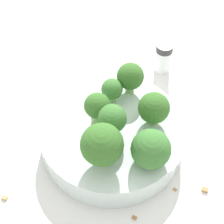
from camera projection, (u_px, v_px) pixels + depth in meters
ground_plane at (112, 144)px, 0.59m from camera, size 3.00×3.00×0.00m
bowl at (112, 136)px, 0.57m from camera, size 0.21×0.21×0.05m
broccoli_floret_0 at (97, 107)px, 0.53m from camera, size 0.04×0.04×0.06m
broccoli_floret_1 at (112, 90)px, 0.56m from camera, size 0.03×0.03×0.04m
broccoli_floret_2 at (131, 77)px, 0.57m from camera, size 0.04×0.04×0.05m
broccoli_floret_3 at (154, 109)px, 0.53m from camera, size 0.05×0.05×0.05m
broccoli_floret_4 at (113, 119)px, 0.52m from camera, size 0.04×0.04×0.06m
broccoli_floret_5 at (102, 145)px, 0.48m from camera, size 0.06×0.06×0.07m
broccoli_floret_6 at (151, 149)px, 0.49m from camera, size 0.05×0.05×0.05m
pepper_shaker at (164, 57)px, 0.67m from camera, size 0.03×0.03×0.06m
almond_crumb_0 at (205, 189)px, 0.53m from camera, size 0.01×0.01×0.01m
almond_crumb_1 at (175, 189)px, 0.53m from camera, size 0.01×0.01×0.01m
almond_crumb_2 at (134, 217)px, 0.51m from camera, size 0.01×0.01×0.01m
almond_crumb_3 at (46, 116)px, 0.62m from camera, size 0.01×0.01×0.01m
almond_crumb_4 at (4, 197)px, 0.53m from camera, size 0.01×0.01×0.01m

